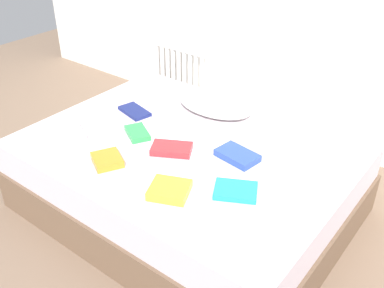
{
  "coord_description": "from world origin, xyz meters",
  "views": [
    {
      "loc": [
        1.47,
        -1.84,
        1.95
      ],
      "look_at": [
        0.0,
        0.05,
        0.48
      ],
      "focal_mm": 41.68,
      "sensor_mm": 36.0,
      "label": 1
    }
  ],
  "objects_px": {
    "textbook_red": "(172,149)",
    "textbook_blue": "(237,155)",
    "textbook_white": "(69,134)",
    "textbook_navy": "(135,111)",
    "textbook_yellow": "(169,190)",
    "textbook_green": "(137,133)",
    "radiator": "(179,71)",
    "textbook_teal": "(236,191)",
    "bed": "(187,178)",
    "pillow": "(215,104)",
    "textbook_orange": "(107,160)"
  },
  "relations": [
    {
      "from": "textbook_orange",
      "to": "textbook_navy",
      "type": "bearing_deg",
      "value": 148.06
    },
    {
      "from": "textbook_red",
      "to": "radiator",
      "type": "bearing_deg",
      "value": 99.18
    },
    {
      "from": "textbook_white",
      "to": "textbook_red",
      "type": "bearing_deg",
      "value": 46.26
    },
    {
      "from": "bed",
      "to": "textbook_blue",
      "type": "relative_size",
      "value": 8.23
    },
    {
      "from": "textbook_yellow",
      "to": "textbook_blue",
      "type": "relative_size",
      "value": 0.84
    },
    {
      "from": "radiator",
      "to": "textbook_green",
      "type": "distance_m",
      "value": 1.5
    },
    {
      "from": "textbook_red",
      "to": "textbook_blue",
      "type": "xyz_separation_m",
      "value": [
        0.35,
        0.18,
        0.0
      ]
    },
    {
      "from": "radiator",
      "to": "textbook_yellow",
      "type": "relative_size",
      "value": 2.89
    },
    {
      "from": "textbook_teal",
      "to": "bed",
      "type": "bearing_deg",
      "value": 128.06
    },
    {
      "from": "textbook_teal",
      "to": "textbook_white",
      "type": "distance_m",
      "value": 1.17
    },
    {
      "from": "textbook_navy",
      "to": "bed",
      "type": "bearing_deg",
      "value": 2.62
    },
    {
      "from": "bed",
      "to": "textbook_teal",
      "type": "relative_size",
      "value": 8.89
    },
    {
      "from": "radiator",
      "to": "textbook_red",
      "type": "bearing_deg",
      "value": -52.09
    },
    {
      "from": "pillow",
      "to": "textbook_white",
      "type": "height_order",
      "value": "pillow"
    },
    {
      "from": "pillow",
      "to": "textbook_red",
      "type": "height_order",
      "value": "pillow"
    },
    {
      "from": "textbook_white",
      "to": "textbook_navy",
      "type": "height_order",
      "value": "textbook_white"
    },
    {
      "from": "pillow",
      "to": "textbook_orange",
      "type": "height_order",
      "value": "pillow"
    },
    {
      "from": "textbook_green",
      "to": "textbook_red",
      "type": "distance_m",
      "value": 0.3
    },
    {
      "from": "bed",
      "to": "textbook_yellow",
      "type": "height_order",
      "value": "textbook_yellow"
    },
    {
      "from": "bed",
      "to": "textbook_red",
      "type": "bearing_deg",
      "value": -100.95
    },
    {
      "from": "textbook_teal",
      "to": "textbook_blue",
      "type": "bearing_deg",
      "value": 93.5
    },
    {
      "from": "bed",
      "to": "textbook_blue",
      "type": "bearing_deg",
      "value": 10.19
    },
    {
      "from": "textbook_white",
      "to": "textbook_navy",
      "type": "bearing_deg",
      "value": 102.35
    },
    {
      "from": "textbook_teal",
      "to": "textbook_blue",
      "type": "distance_m",
      "value": 0.33
    },
    {
      "from": "textbook_navy",
      "to": "textbook_red",
      "type": "bearing_deg",
      "value": -9.58
    },
    {
      "from": "pillow",
      "to": "textbook_navy",
      "type": "xyz_separation_m",
      "value": [
        -0.43,
        -0.37,
        -0.04
      ]
    },
    {
      "from": "textbook_orange",
      "to": "textbook_red",
      "type": "bearing_deg",
      "value": 84.47
    },
    {
      "from": "textbook_red",
      "to": "textbook_white",
      "type": "distance_m",
      "value": 0.68
    },
    {
      "from": "radiator",
      "to": "textbook_red",
      "type": "height_order",
      "value": "radiator"
    },
    {
      "from": "textbook_yellow",
      "to": "textbook_blue",
      "type": "distance_m",
      "value": 0.51
    },
    {
      "from": "textbook_green",
      "to": "textbook_orange",
      "type": "xyz_separation_m",
      "value": [
        0.08,
        -0.34,
        0.0
      ]
    },
    {
      "from": "textbook_green",
      "to": "textbook_orange",
      "type": "relative_size",
      "value": 1.11
    },
    {
      "from": "textbook_yellow",
      "to": "textbook_orange",
      "type": "bearing_deg",
      "value": 157.02
    },
    {
      "from": "bed",
      "to": "textbook_red",
      "type": "relative_size",
      "value": 8.31
    },
    {
      "from": "textbook_yellow",
      "to": "textbook_white",
      "type": "relative_size",
      "value": 1.0
    },
    {
      "from": "textbook_yellow",
      "to": "textbook_teal",
      "type": "height_order",
      "value": "textbook_yellow"
    },
    {
      "from": "bed",
      "to": "textbook_green",
      "type": "relative_size",
      "value": 10.02
    },
    {
      "from": "textbook_teal",
      "to": "textbook_red",
      "type": "distance_m",
      "value": 0.54
    },
    {
      "from": "radiator",
      "to": "textbook_navy",
      "type": "height_order",
      "value": "radiator"
    },
    {
      "from": "pillow",
      "to": "textbook_teal",
      "type": "distance_m",
      "value": 0.95
    },
    {
      "from": "textbook_yellow",
      "to": "textbook_navy",
      "type": "xyz_separation_m",
      "value": [
        -0.79,
        0.55,
        -0.01
      ]
    },
    {
      "from": "textbook_teal",
      "to": "textbook_white",
      "type": "bearing_deg",
      "value": 159.99
    },
    {
      "from": "pillow",
      "to": "textbook_white",
      "type": "distance_m",
      "value": 1.01
    },
    {
      "from": "textbook_green",
      "to": "textbook_white",
      "type": "bearing_deg",
      "value": -109.68
    },
    {
      "from": "radiator",
      "to": "textbook_blue",
      "type": "relative_size",
      "value": 2.42
    },
    {
      "from": "textbook_teal",
      "to": "textbook_navy",
      "type": "relative_size",
      "value": 0.94
    },
    {
      "from": "textbook_green",
      "to": "radiator",
      "type": "bearing_deg",
      "value": 149.14
    },
    {
      "from": "textbook_blue",
      "to": "textbook_white",
      "type": "bearing_deg",
      "value": -147.25
    },
    {
      "from": "textbook_green",
      "to": "textbook_navy",
      "type": "distance_m",
      "value": 0.32
    },
    {
      "from": "pillow",
      "to": "textbook_orange",
      "type": "bearing_deg",
      "value": -96.71
    }
  ]
}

